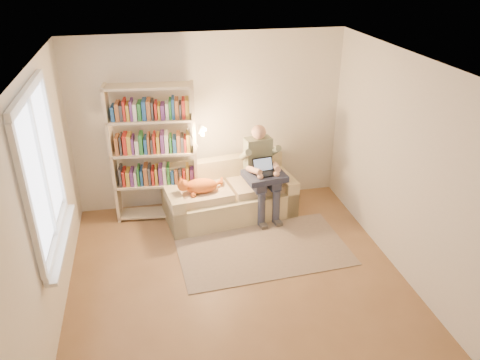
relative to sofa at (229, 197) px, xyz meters
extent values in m
plane|color=brown|center=(-0.19, -1.74, -0.29)|extent=(4.50, 4.50, 0.00)
cube|color=white|center=(-0.19, -1.74, 2.31)|extent=(4.00, 4.50, 0.02)
cube|color=silver|center=(-2.19, -1.74, 1.01)|extent=(0.02, 4.50, 2.60)
cube|color=silver|center=(1.81, -1.74, 1.01)|extent=(0.02, 4.50, 2.60)
cube|color=silver|center=(-0.19, 0.51, 1.01)|extent=(4.00, 0.02, 2.60)
cube|color=silver|center=(-0.19, -3.99, 1.01)|extent=(4.00, 0.02, 2.60)
plane|color=white|center=(-2.16, -1.54, 1.36)|extent=(0.00, 1.50, 1.50)
cube|color=white|center=(-2.15, -1.54, 2.15)|extent=(0.05, 1.50, 0.08)
cube|color=white|center=(-2.15, -1.54, 0.57)|extent=(0.05, 1.50, 0.08)
cube|color=white|center=(-2.15, -1.54, 1.36)|extent=(0.04, 0.05, 1.50)
cube|color=white|center=(-2.11, -1.54, 0.52)|extent=(0.12, 1.52, 0.04)
cube|color=beige|center=(0.01, -0.04, -0.09)|extent=(1.98, 1.10, 0.39)
cube|color=beige|center=(-0.04, 0.29, 0.31)|extent=(1.89, 0.44, 0.40)
cube|color=beige|center=(-0.83, -0.16, -0.01)|extent=(0.30, 0.86, 0.56)
cube|color=beige|center=(0.84, 0.08, -0.01)|extent=(0.30, 0.86, 0.56)
cube|color=beige|center=(-0.41, -0.14, 0.16)|extent=(0.87, 0.67, 0.11)
cube|color=beige|center=(0.43, -0.03, 0.16)|extent=(0.87, 0.67, 0.11)
cube|color=gray|center=(0.45, 0.05, 0.62)|extent=(0.41, 0.26, 0.52)
sphere|color=tan|center=(0.45, 0.03, 0.98)|extent=(0.21, 0.21, 0.21)
cube|color=#383B4E|center=(0.37, -0.21, 0.30)|extent=(0.21, 0.45, 0.16)
cube|color=#383B4E|center=(0.59, -0.18, 0.30)|extent=(0.21, 0.45, 0.16)
cylinder|color=#383B4E|center=(0.40, -0.42, -0.03)|extent=(0.11, 0.11, 0.53)
cylinder|color=#383B4E|center=(0.62, -0.39, -0.03)|extent=(0.11, 0.11, 0.53)
ellipsoid|color=orange|center=(-0.40, -0.17, 0.32)|extent=(0.49, 0.30, 0.21)
sphere|color=orange|center=(-0.66, -0.25, 0.39)|extent=(0.16, 0.16, 0.16)
cylinder|color=orange|center=(-0.17, -0.09, 0.28)|extent=(0.23, 0.07, 0.06)
cube|color=#262A42|center=(0.46, -0.22, 0.40)|extent=(0.63, 0.54, 0.09)
cube|color=black|center=(0.47, -0.25, 0.45)|extent=(0.33, 0.25, 0.02)
cube|color=black|center=(0.45, -0.15, 0.55)|extent=(0.31, 0.13, 0.19)
plane|color=#8CA5CC|center=(0.45, -0.15, 0.55)|extent=(0.28, 0.14, 0.25)
cube|color=beige|center=(-1.61, 0.22, 0.72)|extent=(0.07, 0.31, 2.01)
cube|color=beige|center=(-0.46, 0.10, 0.72)|extent=(0.07, 0.31, 2.01)
cube|color=beige|center=(-1.04, 0.16, -0.24)|extent=(1.22, 0.42, 0.03)
cube|color=beige|center=(-1.04, 0.16, 0.25)|extent=(1.22, 0.42, 0.03)
cube|color=beige|center=(-1.04, 0.16, 0.74)|extent=(1.22, 0.42, 0.03)
cube|color=beige|center=(-1.04, 0.16, 1.23)|extent=(1.22, 0.42, 0.03)
cube|color=beige|center=(-1.04, 0.16, 1.69)|extent=(1.22, 0.42, 0.03)
cube|color=gold|center=(-1.04, 0.16, 0.39)|extent=(1.04, 0.35, 0.24)
cube|color=#66337F|center=(-1.04, 0.16, 0.88)|extent=(1.04, 0.35, 0.24)
cube|color=silver|center=(-1.04, 0.16, 1.37)|extent=(1.04, 0.35, 0.24)
cylinder|color=silver|center=(-0.55, 0.11, 0.78)|extent=(0.11, 0.11, 0.04)
cone|color=silver|center=(-0.39, -0.04, 1.09)|extent=(0.15, 0.17, 0.17)
cube|color=gray|center=(0.27, -1.02, -0.28)|extent=(2.30, 1.44, 0.01)
camera|label=1|loc=(-1.10, -6.02, 3.34)|focal=35.00mm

